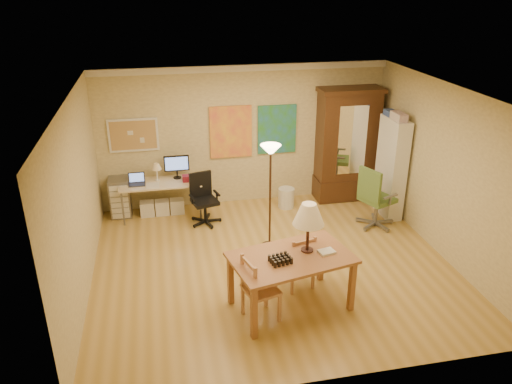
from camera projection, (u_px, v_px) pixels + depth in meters
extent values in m
plane|color=#B08A3E|center=(272.00, 264.00, 7.85)|extent=(5.50, 5.50, 0.00)
cube|color=white|center=(243.00, 68.00, 9.01)|extent=(5.50, 0.08, 0.12)
cube|color=tan|center=(133.00, 135.00, 9.10)|extent=(0.90, 0.04, 0.62)
cube|color=yellow|center=(231.00, 132.00, 9.45)|extent=(0.80, 0.04, 1.00)
cube|color=teal|center=(277.00, 129.00, 9.61)|extent=(0.75, 0.04, 0.95)
cube|color=brown|center=(291.00, 258.00, 6.56)|extent=(1.74, 1.26, 0.04)
cube|color=brown|center=(254.00, 313.00, 6.12)|extent=(0.09, 0.09, 0.75)
cube|color=brown|center=(352.00, 286.00, 6.65)|extent=(0.09, 0.09, 0.75)
cube|color=brown|center=(231.00, 280.00, 6.79)|extent=(0.09, 0.09, 0.75)
cube|color=brown|center=(321.00, 258.00, 7.32)|extent=(0.09, 0.09, 0.75)
cylinder|color=black|center=(307.00, 250.00, 6.69)|extent=(0.17, 0.17, 0.02)
cylinder|color=black|center=(308.00, 237.00, 6.61)|extent=(0.04, 0.04, 0.42)
cone|color=#FAE9C3|center=(309.00, 214.00, 6.48)|extent=(0.42, 0.42, 0.29)
cube|color=silver|center=(327.00, 252.00, 6.63)|extent=(0.24, 0.20, 0.03)
cube|color=black|center=(280.00, 260.00, 6.40)|extent=(0.34, 0.29, 0.08)
cube|color=tan|center=(298.00, 262.00, 7.16)|extent=(0.47, 0.46, 0.04)
cube|color=tan|center=(302.00, 266.00, 7.44)|extent=(0.04, 0.04, 0.39)
cube|color=tan|center=(282.00, 271.00, 7.31)|extent=(0.04, 0.04, 0.39)
cube|color=tan|center=(313.00, 277.00, 7.17)|extent=(0.04, 0.04, 0.39)
cube|color=tan|center=(292.00, 283.00, 7.04)|extent=(0.04, 0.04, 0.39)
cube|color=tan|center=(314.00, 251.00, 7.00)|extent=(0.04, 0.04, 0.45)
cube|color=tan|center=(293.00, 256.00, 6.87)|extent=(0.04, 0.04, 0.45)
cube|color=tan|center=(304.00, 251.00, 6.92)|extent=(0.34, 0.10, 0.04)
cube|color=tan|center=(261.00, 290.00, 6.46)|extent=(0.51, 0.52, 0.04)
cube|color=tan|center=(279.00, 308.00, 6.47)|extent=(0.05, 0.05, 0.42)
cube|color=tan|center=(266.00, 293.00, 6.78)|extent=(0.05, 0.05, 0.42)
cube|color=tan|center=(255.00, 316.00, 6.33)|extent=(0.05, 0.05, 0.42)
cube|color=tan|center=(243.00, 300.00, 6.63)|extent=(0.05, 0.05, 0.42)
cube|color=tan|center=(255.00, 285.00, 6.14)|extent=(0.05, 0.05, 0.49)
cube|color=tan|center=(242.00, 270.00, 6.44)|extent=(0.05, 0.05, 0.49)
cube|color=tan|center=(249.00, 274.00, 6.27)|extent=(0.13, 0.37, 0.05)
cylinder|color=#382316|center=(269.00, 245.00, 8.37)|extent=(0.27, 0.27, 0.03)
cylinder|color=#382316|center=(270.00, 200.00, 8.03)|extent=(0.03, 0.03, 1.68)
cone|color=#FFE0A5|center=(271.00, 149.00, 7.69)|extent=(0.32, 0.32, 0.13)
cube|color=beige|center=(160.00, 183.00, 9.19)|extent=(1.48, 0.65, 0.03)
cylinder|color=slate|center=(123.00, 209.00, 8.95)|extent=(0.03, 0.03, 0.65)
cylinder|color=slate|center=(200.00, 203.00, 9.21)|extent=(0.03, 0.03, 0.65)
cylinder|color=slate|center=(124.00, 197.00, 9.45)|extent=(0.03, 0.03, 0.65)
cylinder|color=slate|center=(197.00, 191.00, 9.71)|extent=(0.03, 0.03, 0.65)
cube|color=black|center=(137.00, 184.00, 9.07)|extent=(0.30, 0.20, 0.01)
cube|color=black|center=(137.00, 176.00, 9.16)|extent=(0.30, 0.05, 0.19)
cube|color=black|center=(177.00, 163.00, 9.25)|extent=(0.46, 0.04, 0.30)
cone|color=#FAE9C3|center=(156.00, 166.00, 9.15)|extent=(0.19, 0.19, 0.11)
cube|color=silver|center=(153.00, 185.00, 9.04)|extent=(0.23, 0.30, 0.01)
cube|color=maroon|center=(188.00, 178.00, 9.22)|extent=(0.20, 0.15, 0.11)
cube|color=white|center=(147.00, 209.00, 9.39)|extent=(0.26, 0.22, 0.28)
cube|color=white|center=(162.00, 207.00, 9.44)|extent=(0.26, 0.22, 0.28)
cube|color=silver|center=(177.00, 206.00, 9.50)|extent=(0.26, 0.22, 0.28)
cylinder|color=black|center=(205.00, 212.00, 9.07)|extent=(0.05, 0.05, 0.36)
cube|color=black|center=(205.00, 202.00, 8.98)|extent=(0.52, 0.51, 0.06)
cube|color=black|center=(200.00, 184.00, 9.04)|extent=(0.41, 0.14, 0.47)
cube|color=black|center=(192.00, 198.00, 8.84)|extent=(0.10, 0.27, 0.03)
cube|color=black|center=(217.00, 193.00, 9.03)|extent=(0.10, 0.27, 0.03)
cylinder|color=slate|center=(376.00, 212.00, 8.97)|extent=(0.07, 0.07, 0.44)
cube|color=#4B7133|center=(377.00, 199.00, 8.87)|extent=(0.67, 0.68, 0.08)
cube|color=#4B7133|center=(369.00, 185.00, 8.61)|extent=(0.24, 0.49, 0.57)
cube|color=slate|center=(390.00, 197.00, 8.59)|extent=(0.32, 0.17, 0.03)
cube|color=slate|center=(366.00, 186.00, 9.02)|extent=(0.32, 0.17, 0.03)
cube|color=slate|center=(120.00, 197.00, 9.32)|extent=(0.37, 0.42, 0.74)
cube|color=silver|center=(120.00, 202.00, 9.12)|extent=(0.32, 0.02, 0.63)
cube|color=#36210E|center=(346.00, 147.00, 9.80)|extent=(1.14, 0.52, 2.17)
cube|color=#36210E|center=(343.00, 187.00, 10.14)|extent=(1.18, 0.56, 0.43)
cube|color=white|center=(352.00, 141.00, 9.48)|extent=(0.57, 0.01, 1.34)
cube|color=#36210E|center=(351.00, 90.00, 9.35)|extent=(1.22, 0.58, 0.08)
cube|color=white|center=(391.00, 168.00, 9.16)|extent=(0.28, 0.74, 1.86)
cube|color=#993333|center=(390.00, 195.00, 9.23)|extent=(0.17, 0.37, 0.22)
cube|color=#334C99|center=(388.00, 133.00, 9.08)|extent=(0.17, 0.26, 0.19)
cylinder|color=silver|center=(286.00, 198.00, 9.72)|extent=(0.31, 0.31, 0.39)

